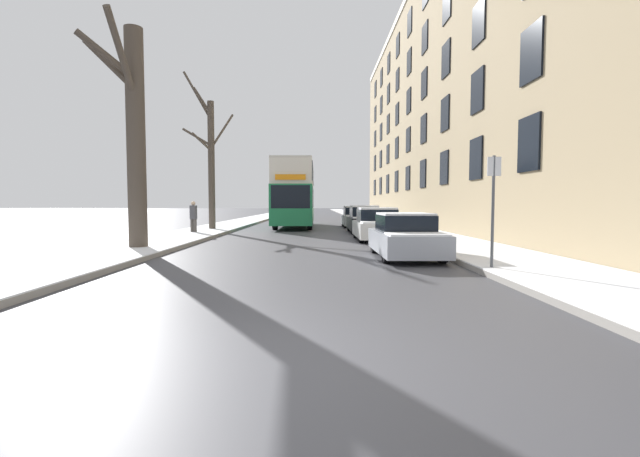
{
  "coord_description": "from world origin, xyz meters",
  "views": [
    {
      "loc": [
        0.56,
        -4.29,
        1.64
      ],
      "look_at": [
        0.75,
        20.76,
        0.2
      ],
      "focal_mm": 24.0,
      "sensor_mm": 36.0,
      "label": 1
    }
  ],
  "objects": [
    {
      "name": "ground_plane",
      "position": [
        0.0,
        0.0,
        0.0
      ],
      "size": [
        320.0,
        320.0,
        0.0
      ],
      "primitive_type": "plane",
      "color": "#424247"
    },
    {
      "name": "parked_car_1",
      "position": [
        3.27,
        14.94,
        0.68
      ],
      "size": [
        1.89,
        4.12,
        1.48
      ],
      "color": "silver",
      "rests_on": "ground"
    },
    {
      "name": "sidewalk_right",
      "position": [
        5.93,
        53.0,
        0.08
      ],
      "size": [
        3.13,
        130.0,
        0.16
      ],
      "color": "gray",
      "rests_on": "ground"
    },
    {
      "name": "terrace_facade_right",
      "position": [
        11.99,
        28.23,
        9.0
      ],
      "size": [
        9.1,
        47.4,
        17.99
      ],
      "color": "tan",
      "rests_on": "ground"
    },
    {
      "name": "bare_tree_left_0",
      "position": [
        -5.69,
        10.5,
        4.07
      ],
      "size": [
        1.95,
        2.29,
        7.6
      ],
      "color": "#4C4238",
      "rests_on": "ground"
    },
    {
      "name": "street_sign_post",
      "position": [
        4.67,
        5.63,
        1.57
      ],
      "size": [
        0.32,
        0.07,
        2.76
      ],
      "color": "#4C4F54",
      "rests_on": "ground"
    },
    {
      "name": "double_decker_bus",
      "position": [
        -0.99,
        26.0,
        2.53
      ],
      "size": [
        2.58,
        10.51,
        4.48
      ],
      "color": "#1E7A47",
      "rests_on": "ground"
    },
    {
      "name": "bare_tree_left_1",
      "position": [
        -5.82,
        21.55,
        4.32
      ],
      "size": [
        2.85,
        2.95,
        9.64
      ],
      "color": "#4C4238",
      "rests_on": "ground"
    },
    {
      "name": "parked_car_2",
      "position": [
        3.27,
        20.14,
        0.71
      ],
      "size": [
        1.73,
        4.34,
        1.55
      ],
      "color": "black",
      "rests_on": "ground"
    },
    {
      "name": "sidewalk_left",
      "position": [
        -5.93,
        53.0,
        0.08
      ],
      "size": [
        3.13,
        130.0,
        0.16
      ],
      "color": "gray",
      "rests_on": "ground"
    },
    {
      "name": "parked_car_0",
      "position": [
        3.27,
        8.73,
        0.64
      ],
      "size": [
        1.78,
        4.12,
        1.37
      ],
      "color": "#9EA3AD",
      "rests_on": "ground"
    },
    {
      "name": "parked_car_3",
      "position": [
        3.27,
        26.18,
        0.68
      ],
      "size": [
        1.73,
        4.28,
        1.48
      ],
      "color": "#9EA3AD",
      "rests_on": "ground"
    },
    {
      "name": "pedestrian_left_sidewalk",
      "position": [
        -5.98,
        18.39,
        0.98
      ],
      "size": [
        0.39,
        0.39,
        1.79
      ],
      "rotation": [
        0.0,
        0.0,
        2.79
      ],
      "color": "#4C4742",
      "rests_on": "ground"
    }
  ]
}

